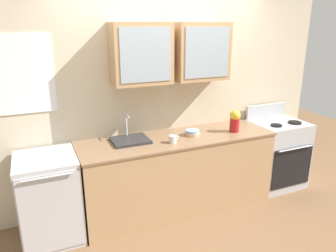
{
  "coord_description": "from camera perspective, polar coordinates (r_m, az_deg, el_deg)",
  "views": [
    {
      "loc": [
        -1.49,
        -3.11,
        2.13
      ],
      "look_at": [
        -0.13,
        0.0,
        1.05
      ],
      "focal_mm": 34.25,
      "sensor_mm": 36.0,
      "label": 1
    }
  ],
  "objects": [
    {
      "name": "ground_plane",
      "position": [
        4.06,
        1.69,
        -14.05
      ],
      "size": [
        10.0,
        10.0,
        0.0
      ],
      "primitive_type": "plane",
      "color": "brown"
    },
    {
      "name": "back_wall_unit",
      "position": [
        3.83,
        -0.42,
        7.06
      ],
      "size": [
        4.28,
        0.41,
        2.67
      ],
      "color": "beige",
      "rests_on": "ground_plane"
    },
    {
      "name": "counter",
      "position": [
        3.84,
        1.75,
        -8.34
      ],
      "size": [
        2.28,
        0.67,
        0.9
      ],
      "color": "tan",
      "rests_on": "ground_plane"
    },
    {
      "name": "stove_range",
      "position": [
        4.62,
        18.68,
        -4.61
      ],
      "size": [
        0.68,
        0.65,
        1.08
      ],
      "color": "silver",
      "rests_on": "ground_plane"
    },
    {
      "name": "sink_faucet",
      "position": [
        3.56,
        -6.76,
        -2.39
      ],
      "size": [
        0.4,
        0.34,
        0.28
      ],
      "color": "#2D2D30",
      "rests_on": "counter"
    },
    {
      "name": "bowl_stack",
      "position": [
        3.73,
        4.33,
        -1.17
      ],
      "size": [
        0.17,
        0.17,
        0.06
      ],
      "color": "#E0AD7F",
      "rests_on": "counter"
    },
    {
      "name": "vase",
      "position": [
        3.9,
        11.79,
        0.98
      ],
      "size": [
        0.13,
        0.13,
        0.27
      ],
      "color": "#B21E1E",
      "rests_on": "counter"
    },
    {
      "name": "cup_near_sink",
      "position": [
        3.49,
        0.87,
        -2.35
      ],
      "size": [
        0.12,
        0.08,
        0.08
      ],
      "color": "silver",
      "rests_on": "counter"
    },
    {
      "name": "dishwasher",
      "position": [
        3.54,
        -20.33,
        -11.96
      ],
      "size": [
        0.59,
        0.65,
        0.9
      ],
      "color": "silver",
      "rests_on": "ground_plane"
    }
  ]
}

